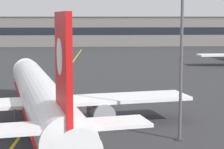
# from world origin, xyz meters

# --- Properties ---
(taxiway_centreline) EXTENTS (9.19, 179.80, 0.01)m
(taxiway_centreline) POSITION_xyz_m (0.00, 30.00, 0.00)
(taxiway_centreline) COLOR yellow
(taxiway_centreline) RESTS_ON ground
(airliner_foreground) EXTENTS (32.32, 41.22, 11.65)m
(airliner_foreground) POSITION_xyz_m (0.73, 12.03, 3.37)
(airliner_foreground) COLOR white
(airliner_foreground) RESTS_ON ground
(apron_lamp_post) EXTENTS (2.24, 0.90, 13.57)m
(apron_lamp_post) POSITION_xyz_m (13.95, 7.32, 7.10)
(apron_lamp_post) COLOR #515156
(apron_lamp_post) RESTS_ON ground
(terminal_building) EXTENTS (123.31, 12.40, 11.47)m
(terminal_building) POSITION_xyz_m (11.01, 139.91, 5.74)
(terminal_building) COLOR slate
(terminal_building) RESTS_ON ground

